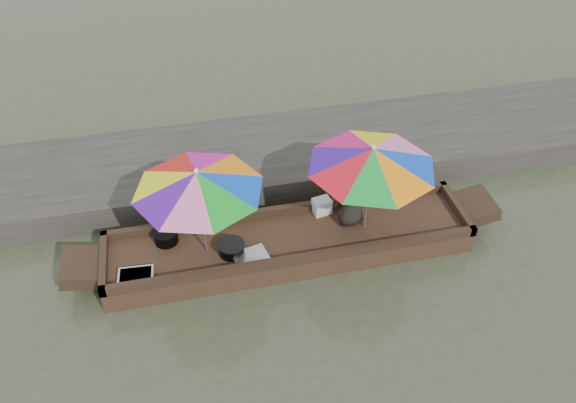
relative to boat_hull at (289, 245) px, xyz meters
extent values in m
plane|color=#3A412B|center=(0.00, 0.00, -0.17)|extent=(80.00, 80.00, 0.00)
cube|color=#2D2B26|center=(0.00, 2.20, 0.08)|extent=(22.00, 2.20, 0.50)
cube|color=black|center=(0.00, 0.00, 0.00)|extent=(5.65, 1.20, 0.35)
cylinder|color=black|center=(-1.86, 0.33, 0.27)|extent=(0.37, 0.37, 0.19)
cube|color=silver|center=(-2.32, -0.35, 0.22)|extent=(0.53, 0.38, 0.09)
cube|color=silver|center=(-0.66, -0.31, 0.21)|extent=(0.57, 0.45, 0.06)
cylinder|color=black|center=(-0.92, -0.14, 0.26)|extent=(0.38, 0.38, 0.18)
cube|color=silver|center=(0.63, 0.45, 0.30)|extent=(0.31, 0.27, 0.26)
imported|color=black|center=(1.01, 0.14, 0.73)|extent=(0.60, 0.46, 1.10)
camera|label=1|loc=(-1.34, -5.99, 6.32)|focal=35.00mm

